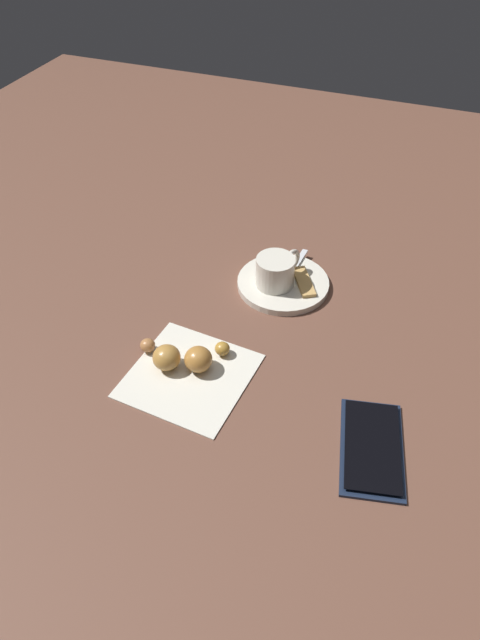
{
  "coord_description": "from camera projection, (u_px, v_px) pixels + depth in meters",
  "views": [
    {
      "loc": [
        0.58,
        0.22,
        0.58
      ],
      "look_at": [
        0.01,
        0.0,
        0.01
      ],
      "focal_mm": 32.4,
      "sensor_mm": 36.0,
      "label": 1
    }
  ],
  "objects": [
    {
      "name": "teaspoon",
      "position": [
        287.0,
        279.0,
        0.9
      ],
      "size": [
        0.13,
        0.02,
        0.01
      ],
      "color": "silver",
      "rests_on": "saucer"
    },
    {
      "name": "croissant",
      "position": [
        183.0,
        357.0,
        0.77
      ],
      "size": [
        0.08,
        0.13,
        0.03
      ],
      "color": "#AA6F3F",
      "rests_on": "napkin"
    },
    {
      "name": "saucer",
      "position": [
        283.0,
        283.0,
        0.91
      ],
      "size": [
        0.14,
        0.14,
        0.01
      ],
      "primitive_type": "cylinder",
      "color": "silver",
      "rests_on": "ground"
    },
    {
      "name": "ground_plane",
      "position": [
        240.0,
        324.0,
        0.85
      ],
      "size": [
        1.8,
        1.8,
        0.0
      ],
      "primitive_type": "plane",
      "color": "brown"
    },
    {
      "name": "cell_phone",
      "position": [
        372.0,
        447.0,
        0.68
      ],
      "size": [
        0.15,
        0.1,
        0.01
      ],
      "color": "#162137",
      "rests_on": "ground"
    },
    {
      "name": "sugar_packet",
      "position": [
        304.0,
        282.0,
        0.9
      ],
      "size": [
        0.07,
        0.05,
        0.01
      ],
      "primitive_type": "cube",
      "rotation": [
        0.0,
        0.0,
        9.96
      ],
      "color": "tan",
      "rests_on": "saucer"
    },
    {
      "name": "napkin",
      "position": [
        189.0,
        375.0,
        0.77
      ],
      "size": [
        0.17,
        0.17,
        0.0
      ],
      "primitive_type": "cube",
      "rotation": [
        0.0,
        0.0,
        -0.09
      ],
      "color": "silver",
      "rests_on": "ground"
    },
    {
      "name": "espresso_cup",
      "position": [
        276.0,
        271.0,
        0.88
      ],
      "size": [
        0.08,
        0.06,
        0.05
      ],
      "color": "silver",
      "rests_on": "saucer"
    }
  ]
}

